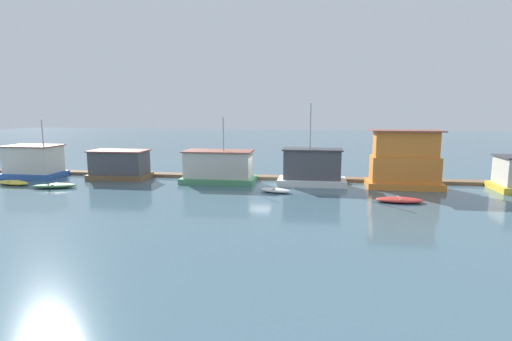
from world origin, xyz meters
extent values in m
plane|color=#426070|center=(0.00, 0.00, 0.00)|extent=(200.00, 200.00, 0.00)
cube|color=brown|center=(0.00, 2.69, 0.15)|extent=(59.60, 1.48, 0.30)
cube|color=#3866B7|center=(-23.38, 0.09, 0.27)|extent=(5.52, 3.72, 0.53)
cube|color=silver|center=(-23.38, 0.09, 1.87)|extent=(4.92, 3.12, 2.67)
cube|color=brown|center=(-23.38, 0.09, 3.26)|extent=(5.22, 3.42, 0.12)
cylinder|color=#B2B2B7|center=(-22.13, 0.09, 4.63)|extent=(0.12, 0.12, 2.62)
cube|color=brown|center=(-14.11, 0.42, 0.27)|extent=(5.81, 3.29, 0.55)
cube|color=#4C4C51|center=(-14.11, 0.42, 1.68)|extent=(5.31, 2.79, 2.26)
cube|color=brown|center=(-14.11, 0.42, 2.87)|extent=(5.61, 3.09, 0.12)
cube|color=#4C9360|center=(-3.81, 0.18, 0.25)|extent=(7.01, 3.73, 0.49)
cube|color=beige|center=(-3.81, 0.18, 1.72)|extent=(6.24, 2.96, 2.46)
cube|color=brown|center=(-3.81, 0.18, 3.01)|extent=(6.54, 3.26, 0.12)
cylinder|color=#B2B2B7|center=(-3.31, 0.18, 4.64)|extent=(0.12, 0.12, 3.15)
cube|color=white|center=(5.10, 0.17, 0.29)|extent=(6.26, 3.32, 0.58)
cube|color=#4C4C51|center=(5.10, 0.17, 1.92)|extent=(5.19, 2.26, 2.68)
cube|color=#38383D|center=(5.10, 0.17, 3.31)|extent=(5.49, 2.56, 0.12)
cylinder|color=#B2B2B7|center=(4.88, 0.17, 5.46)|extent=(0.12, 0.12, 4.16)
cube|color=orange|center=(13.27, -0.03, 0.28)|extent=(6.48, 3.28, 0.57)
cube|color=orange|center=(13.27, -0.03, 1.69)|extent=(5.77, 2.58, 2.24)
cube|color=orange|center=(13.27, -0.03, 3.93)|extent=(5.35, 2.16, 2.24)
cube|color=brown|center=(13.27, -0.03, 5.11)|extent=(6.07, 2.88, 0.12)
ellipsoid|color=yellow|center=(-22.49, -3.96, 0.19)|extent=(3.69, 2.10, 0.39)
cube|color=#997F60|center=(-22.49, -3.96, 0.33)|extent=(0.41, 1.15, 0.08)
ellipsoid|color=#47844C|center=(-17.71, -4.81, 0.21)|extent=(4.04, 2.38, 0.42)
cube|color=#997F60|center=(-17.71, -4.81, 0.36)|extent=(0.47, 1.18, 0.08)
ellipsoid|color=white|center=(2.11, -3.85, 0.19)|extent=(2.94, 1.90, 0.38)
cube|color=#997F60|center=(2.11, -3.85, 0.32)|extent=(0.44, 0.96, 0.08)
ellipsoid|color=red|center=(11.76, -6.05, 0.19)|extent=(3.49, 1.50, 0.38)
cube|color=#997F60|center=(11.76, -6.05, 0.32)|extent=(0.17, 1.24, 0.08)
cylinder|color=brown|center=(-12.30, 1.70, 0.99)|extent=(0.22, 0.22, 1.99)
camera|label=1|loc=(5.34, -36.88, 7.05)|focal=28.00mm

